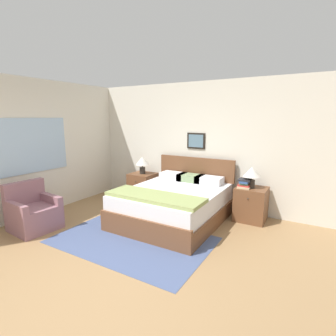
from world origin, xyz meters
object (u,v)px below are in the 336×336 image
at_px(table_lamp_near_window, 142,162).
at_px(table_lamp_by_door, 252,173).
at_px(bed, 174,203).
at_px(nightstand_near_window, 143,187).
at_px(nightstand_by_door, 251,204).
at_px(armchair, 33,213).

height_order(table_lamp_near_window, table_lamp_by_door, same).
bearing_deg(bed, nightstand_near_window, 149.41).
height_order(nightstand_by_door, table_lamp_by_door, table_lamp_by_door).
relative_size(nightstand_by_door, table_lamp_by_door, 1.58).
xyz_separation_m(nightstand_by_door, table_lamp_by_door, (-0.02, -0.01, 0.58)).
relative_size(nightstand_near_window, table_lamp_by_door, 1.58).
xyz_separation_m(armchair, table_lamp_by_door, (3.08, 2.26, 0.61)).
bearing_deg(table_lamp_by_door, bed, -149.58).
bearing_deg(table_lamp_near_window, armchair, -106.22).
bearing_deg(nightstand_by_door, bed, -149.41).
bearing_deg(nightstand_by_door, nightstand_near_window, 180.00).
bearing_deg(table_lamp_near_window, bed, -30.30).
height_order(bed, table_lamp_by_door, bed).
xyz_separation_m(armchair, nightstand_by_door, (3.10, 2.27, 0.03)).
bearing_deg(nightstand_by_door, armchair, -143.70).
distance_m(bed, table_lamp_near_window, 1.52).
height_order(bed, armchair, bed).
bearing_deg(nightstand_by_door, table_lamp_by_door, -138.08).
bearing_deg(armchair, table_lamp_near_window, 168.60).
relative_size(armchair, table_lamp_near_window, 2.05).
bearing_deg(nightstand_near_window, nightstand_by_door, 0.00).
bearing_deg(armchair, nightstand_near_window, 168.95).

